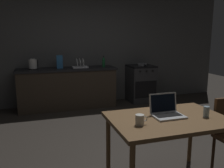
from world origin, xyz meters
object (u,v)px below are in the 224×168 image
at_px(stove_oven, 141,83).
at_px(dish_rack, 80,66).
at_px(electric_kettle, 33,64).
at_px(bottle, 104,62).
at_px(cereal_box, 60,62).
at_px(frying_pan, 142,64).
at_px(laptop, 167,112).
at_px(dining_table, 168,125).
at_px(coffee_mug, 140,120).
at_px(drinking_glass, 206,112).

xyz_separation_m(stove_oven, dish_rack, (-1.49, 0.00, 0.49)).
bearing_deg(dish_rack, electric_kettle, 180.00).
xyz_separation_m(stove_oven, bottle, (-0.96, -0.05, 0.57)).
bearing_deg(cereal_box, frying_pan, -1.46).
bearing_deg(bottle, laptop, -93.60).
distance_m(stove_oven, dish_rack, 1.57).
relative_size(dining_table, dish_rack, 3.56).
relative_size(laptop, bottle, 1.26).
bearing_deg(electric_kettle, cereal_box, 2.06).
bearing_deg(coffee_mug, stove_oven, 65.38).
bearing_deg(dish_rack, frying_pan, -1.12).
bearing_deg(dish_rack, stove_oven, -0.10).
height_order(coffee_mug, drinking_glass, drinking_glass).
distance_m(bottle, dish_rack, 0.54).
relative_size(dining_table, laptop, 3.78).
distance_m(coffee_mug, dish_rack, 3.35).
xyz_separation_m(frying_pan, dish_rack, (-1.51, 0.03, 0.02)).
distance_m(cereal_box, dish_rack, 0.45).
distance_m(bottle, frying_pan, 0.98).
xyz_separation_m(frying_pan, coffee_mug, (-1.55, -3.32, -0.11)).
relative_size(bottle, cereal_box, 0.90).
relative_size(dining_table, electric_kettle, 5.35).
distance_m(electric_kettle, coffee_mug, 3.49).
distance_m(stove_oven, electric_kettle, 2.55).
relative_size(dining_table, coffee_mug, 9.85).
relative_size(laptop, cereal_box, 1.13).
bearing_deg(laptop, drinking_glass, -34.60).
distance_m(electric_kettle, dish_rack, 1.00).
bearing_deg(coffee_mug, laptop, 22.55).
distance_m(dining_table, electric_kettle, 3.52).
relative_size(frying_pan, drinking_glass, 3.56).
bearing_deg(frying_pan, dish_rack, 178.88).
relative_size(dining_table, frying_pan, 3.01).
xyz_separation_m(laptop, drinking_glass, (0.37, -0.15, 0.01)).
bearing_deg(cereal_box, dining_table, -76.79).
distance_m(coffee_mug, cereal_box, 3.40).
distance_m(dining_table, coffee_mug, 0.40).
bearing_deg(cereal_box, bottle, -4.11).
relative_size(laptop, electric_kettle, 1.42).
xyz_separation_m(laptop, electric_kettle, (-1.33, 3.19, 0.20)).
distance_m(bottle, cereal_box, 0.98).
relative_size(stove_oven, bottle, 3.50).
xyz_separation_m(dining_table, bottle, (0.21, 3.20, 0.33)).
bearing_deg(dining_table, bottle, 86.29).
bearing_deg(laptop, stove_oven, 57.62).
bearing_deg(laptop, frying_pan, 57.13).
height_order(laptop, dish_rack, dish_rack).
xyz_separation_m(stove_oven, coffee_mug, (-1.53, -3.35, 0.36)).
bearing_deg(stove_oven, coffee_mug, -114.62).
bearing_deg(bottle, electric_kettle, 178.13).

